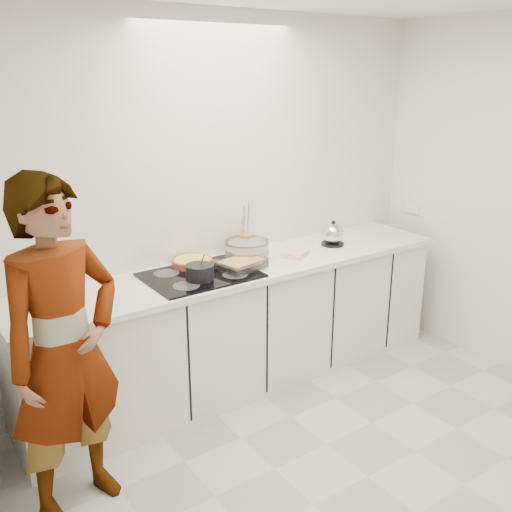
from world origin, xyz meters
TOP-DOWN VIEW (x-y plane):
  - floor at (0.00, 0.00)m, footprint 3.60×3.20m
  - wall_back at (0.00, 1.60)m, footprint 3.60×0.00m
  - base_cabinets at (0.00, 1.28)m, footprint 3.20×0.58m
  - countertop at (0.00, 1.28)m, footprint 3.24×0.64m
  - hob at (-0.35, 1.26)m, footprint 0.72×0.54m
  - tart_dish at (-0.31, 1.45)m, footprint 0.33×0.33m
  - saucepan at (-0.40, 1.17)m, footprint 0.21×0.21m
  - baking_dish at (-0.07, 1.20)m, footprint 0.34×0.28m
  - mixing_bowl at (0.09, 1.36)m, footprint 0.41×0.41m
  - tea_towel at (0.43, 1.24)m, footprint 0.25×0.23m
  - kettle at (0.84, 1.29)m, footprint 0.23×0.23m
  - utensil_crock at (0.16, 1.49)m, footprint 0.13×0.13m
  - cook at (-1.40, 0.74)m, footprint 0.75×0.61m

SIDE VIEW (x-z plane):
  - floor at x=0.00m, z-range 0.00..0.00m
  - base_cabinets at x=0.00m, z-range 0.00..0.87m
  - countertop at x=0.00m, z-range 0.87..0.91m
  - cook at x=-1.40m, z-range 0.00..1.78m
  - hob at x=-0.35m, z-range 0.91..0.92m
  - tea_towel at x=0.43m, z-range 0.91..0.94m
  - tart_dish at x=-0.31m, z-range 0.93..0.97m
  - baking_dish at x=-0.07m, z-range 0.93..0.99m
  - saucepan at x=-0.40m, z-range 0.89..1.06m
  - mixing_bowl at x=0.09m, z-range 0.90..1.05m
  - utensil_crock at x=0.16m, z-range 0.91..1.06m
  - kettle at x=0.84m, z-range 0.89..1.09m
  - wall_back at x=0.00m, z-range 0.00..2.60m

